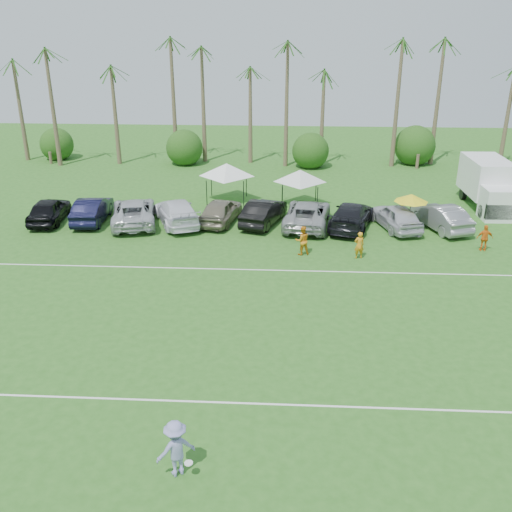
{
  "coord_description": "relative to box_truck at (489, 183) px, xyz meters",
  "views": [
    {
      "loc": [
        3.82,
        -15.17,
        13.14
      ],
      "look_at": [
        2.31,
        12.21,
        1.6
      ],
      "focal_mm": 40.0,
      "sensor_mm": 36.0,
      "label": 1
    }
  ],
  "objects": [
    {
      "name": "bush_tree_1",
      "position": [
        -24.65,
        12.8,
        -0.07
      ],
      "size": [
        4.0,
        4.0,
        4.0
      ],
      "color": "brown",
      "rests_on": "ground"
    },
    {
      "name": "palm_tree_4",
      "position": [
        -22.65,
        11.8,
        5.61
      ],
      "size": [
        2.4,
        2.4,
        8.9
      ],
      "color": "brown",
      "rests_on": "ground"
    },
    {
      "name": "parked_car_1",
      "position": [
        -28.19,
        -4.57,
        -1.02
      ],
      "size": [
        2.05,
        5.22,
        1.69
      ],
      "primitive_type": "imported",
      "rotation": [
        0.0,
        0.0,
        3.19
      ],
      "color": "black",
      "rests_on": "ground"
    },
    {
      "name": "palm_tree_7",
      "position": [
        -10.65,
        11.8,
        8.19
      ],
      "size": [
        2.4,
        2.4,
        11.9
      ],
      "color": "brown",
      "rests_on": "ground"
    },
    {
      "name": "palm_tree_8",
      "position": [
        -5.65,
        11.8,
        5.61
      ],
      "size": [
        2.4,
        2.4,
        8.9
      ],
      "color": "brown",
      "rests_on": "ground"
    },
    {
      "name": "bush_tree_2",
      "position": [
        -12.65,
        12.8,
        -0.07
      ],
      "size": [
        4.0,
        4.0,
        4.0
      ],
      "color": "brown",
      "rests_on": "ground"
    },
    {
      "name": "bush_tree_0",
      "position": [
        -37.65,
        12.8,
        -0.07
      ],
      "size": [
        4.0,
        4.0,
        4.0
      ],
      "color": "brown",
      "rests_on": "ground"
    },
    {
      "name": "parked_car_2",
      "position": [
        -25.23,
        -4.85,
        -1.02
      ],
      "size": [
        4.11,
        6.57,
        1.69
      ],
      "primitive_type": "imported",
      "rotation": [
        0.0,
        0.0,
        3.37
      ],
      "color": "#B9BBBF",
      "rests_on": "ground"
    },
    {
      "name": "market_umbrella",
      "position": [
        -6.67,
        -5.17,
        0.37
      ],
      "size": [
        2.24,
        2.24,
        2.49
      ],
      "color": "black",
      "rests_on": "ground"
    },
    {
      "name": "palm_tree_0",
      "position": [
        -40.65,
        11.8,
        5.61
      ],
      "size": [
        2.4,
        2.4,
        8.9
      ],
      "color": "brown",
      "rests_on": "ground"
    },
    {
      "name": "palm_tree_10",
      "position": [
        4.35,
        11.8,
        7.34
      ],
      "size": [
        2.4,
        2.4,
        10.9
      ],
      "color": "brown",
      "rests_on": "ground"
    },
    {
      "name": "palm_tree_2",
      "position": [
        -30.65,
        11.8,
        7.34
      ],
      "size": [
        2.4,
        2.4,
        10.9
      ],
      "color": "brown",
      "rests_on": "ground"
    },
    {
      "name": "sideline_player_b",
      "position": [
        -13.82,
        -9.77,
        -0.98
      ],
      "size": [
        1.02,
        0.88,
        1.79
      ],
      "primitive_type": "imported",
      "rotation": [
        0.0,
        0.0,
        3.41
      ],
      "color": "orange",
      "rests_on": "ground"
    },
    {
      "name": "parked_car_4",
      "position": [
        -19.31,
        -4.29,
        -1.02
      ],
      "size": [
        2.94,
        5.27,
        1.69
      ],
      "primitive_type": "imported",
      "rotation": [
        0.0,
        0.0,
        2.94
      ],
      "color": "gray",
      "rests_on": "ground"
    },
    {
      "name": "palm_tree_5",
      "position": [
        -18.65,
        11.8,
        6.48
      ],
      "size": [
        2.4,
        2.4,
        9.9
      ],
      "color": "brown",
      "rests_on": "ground"
    },
    {
      "name": "box_truck",
      "position": [
        0.0,
        0.0,
        0.0
      ],
      "size": [
        2.77,
        6.84,
        3.5
      ],
      "rotation": [
        0.0,
        0.0,
        0.03
      ],
      "color": "white",
      "rests_on": "ground"
    },
    {
      "name": "palm_tree_6",
      "position": [
        -14.65,
        11.8,
        7.34
      ],
      "size": [
        2.4,
        2.4,
        10.9
      ],
      "color": "brown",
      "rests_on": "ground"
    },
    {
      "name": "parked_car_5",
      "position": [
        -16.35,
        -4.41,
        -1.02
      ],
      "size": [
        3.23,
        5.44,
        1.69
      ],
      "primitive_type": "imported",
      "rotation": [
        0.0,
        0.0,
        2.84
      ],
      "color": "black",
      "rests_on": "ground"
    },
    {
      "name": "palm_tree_9",
      "position": [
        -0.65,
        11.8,
        6.48
      ],
      "size": [
        2.4,
        2.4,
        9.9
      ],
      "color": "brown",
      "rests_on": "ground"
    },
    {
      "name": "field_lines",
      "position": [
        -18.65,
        -18.2,
        -1.86
      ],
      "size": [
        80.0,
        12.1,
        0.01
      ],
      "color": "white",
      "rests_on": "ground"
    },
    {
      "name": "sideline_player_c",
      "position": [
        -2.81,
        -8.58,
        -1.05
      ],
      "size": [
        0.98,
        0.44,
        1.64
      ],
      "primitive_type": "imported",
      "rotation": [
        0.0,
        0.0,
        3.1
      ],
      "color": "orange",
      "rests_on": "ground"
    },
    {
      "name": "parked_car_3",
      "position": [
        -22.27,
        -4.72,
        -1.02
      ],
      "size": [
        4.42,
        6.3,
        1.69
      ],
      "primitive_type": "imported",
      "rotation": [
        0.0,
        0.0,
        3.53
      ],
      "color": "white",
      "rests_on": "ground"
    },
    {
      "name": "canopy_tent_left",
      "position": [
        -19.37,
        0.62,
        1.09
      ],
      "size": [
        4.27,
        4.27,
        3.46
      ],
      "color": "black",
      "rests_on": "ground"
    },
    {
      "name": "parked_car_6",
      "position": [
        -13.39,
        -4.65,
        -1.02
      ],
      "size": [
        3.58,
        6.41,
        1.69
      ],
      "primitive_type": "imported",
      "rotation": [
        0.0,
        0.0,
        3.01
      ],
      "color": "#9FA0A2",
      "rests_on": "ground"
    },
    {
      "name": "parked_car_9",
      "position": [
        -4.51,
        -4.75,
        -1.02
      ],
      "size": [
        3.4,
        5.44,
        1.69
      ],
      "primitive_type": "imported",
      "rotation": [
        0.0,
        0.0,
        3.48
      ],
      "color": "gray",
      "rests_on": "ground"
    },
    {
      "name": "frisbee_player",
      "position": [
        -18.03,
        -27.77,
        -0.9
      ],
      "size": [
        1.44,
        1.26,
        1.93
      ],
      "rotation": [
        0.0,
        0.0,
        3.68
      ],
      "color": "#8A8BC4",
      "rests_on": "ground"
    },
    {
      "name": "canopy_tent_right",
      "position": [
        -13.85,
        -0.23,
        0.89
      ],
      "size": [
        3.97,
        3.97,
        3.22
      ],
      "color": "black",
      "rests_on": "ground"
    },
    {
      "name": "parked_car_0",
      "position": [
        -31.15,
        -4.81,
        -1.02
      ],
      "size": [
        2.4,
        5.12,
        1.69
      ],
      "primitive_type": "imported",
      "rotation": [
        0.0,
        0.0,
        3.22
      ],
      "color": "black",
      "rests_on": "ground"
    },
    {
      "name": "parked_car_7",
      "position": [
        -10.43,
        -4.81,
        -1.02
      ],
      "size": [
        3.91,
        6.27,
        1.69
      ],
      "primitive_type": "imported",
      "rotation": [
        0.0,
        0.0,
        2.86
      ],
      "color": "black",
      "rests_on": "ground"
    },
    {
      "name": "bush_tree_3",
      "position": [
        -2.65,
        12.8,
        -0.07
      ],
      "size": [
        4.0,
        4.0,
        4.0
      ],
      "color": "brown",
      "rests_on": "ground"
    },
    {
      "name": "sideline_player_a",
      "position": [
        -10.51,
        -10.16,
        -1.05
      ],
      "size": [
        0.67,
        0.51,
        1.64
      ],
      "primitive_type": "imported",
      "rotation": [
        0.0,
        0.0,
        3.35
      ],
      "color": "orange",
      "rests_on": "ground"
    },
    {
      "name": "parked_car_8",
      "position": [
        -7.47,
        -4.88,
        -1.02
      ],
      "size": [
        3.22,
        5.32,
        1.69
      ],
      "primitive_type": "imported",
      "rotation": [
        0.0,
        0.0,
        3.4
      ],
      "color": "silver",
      "rests_on": "ground"
    },
    {
      "name": "palm_tree_3",
      "position": [
        -26.65,
        11.8,
        8.19
      ],
      "size": [
        2.4,
        2.4,
        11.9
      ],
      "color": "brown",
      "rests_on": "ground"
    },
    {
      "name": "palm_tree_1",
      "position": [
        -35.65,
        11.8,
        6.48
      ],
      "size": [
        2.4,
        2.4,
        9.9
      ],
      "color": "brown",
      "rests_on": "ground"
    },
    {
      "name": "ground",
      "position": [
        -18.65,
        -26.2,
        -1.87
      ],
      "size": [
        120.0,
        120.0,
        0.0
      ],
      "primitive_type": "plane",
      "color": "#2B611D",
      "rests_on": "ground"
    }
  ]
}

